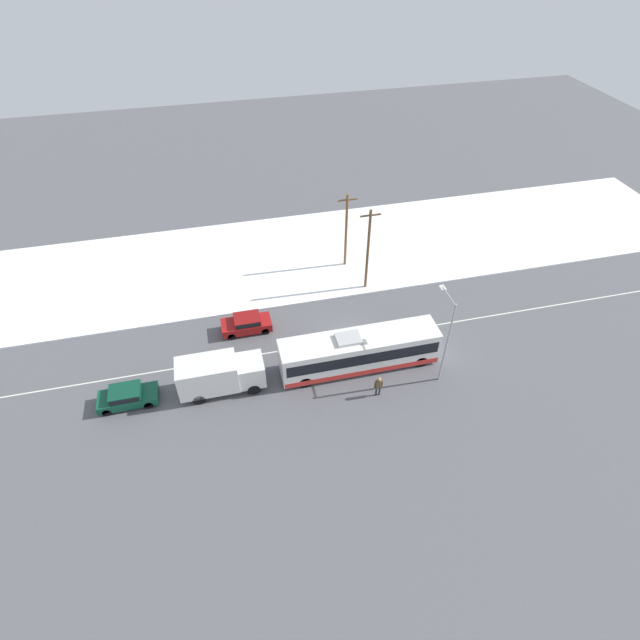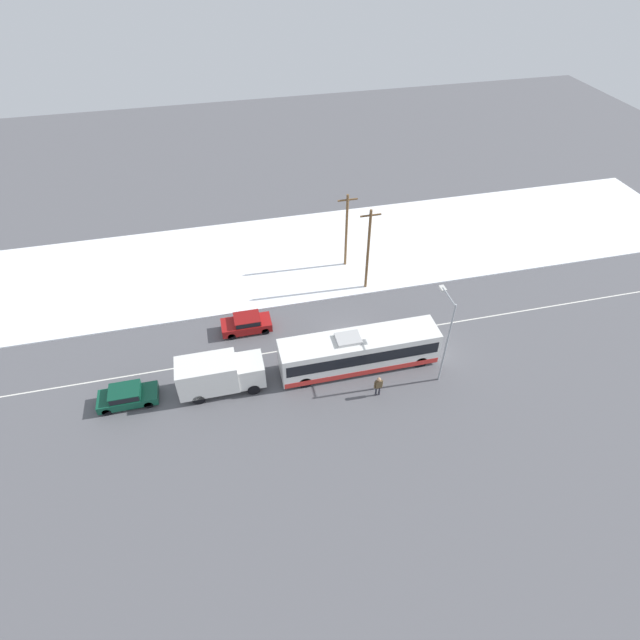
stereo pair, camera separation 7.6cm
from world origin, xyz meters
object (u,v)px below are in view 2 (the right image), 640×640
(pedestrian_at_stop, at_px, (378,385))
(sedan_car, at_px, (247,323))
(box_truck, at_px, (219,374))
(streetlamp, at_px, (446,330))
(parked_car_near_truck, at_px, (127,395))
(city_bus, at_px, (359,351))
(utility_pole_roadside, at_px, (368,249))
(utility_pole_snowlot, at_px, (346,230))

(pedestrian_at_stop, bearing_deg, sedan_car, 132.61)
(box_truck, xyz_separation_m, streetlamp, (15.85, -2.35, 3.00))
(pedestrian_at_stop, bearing_deg, parked_car_near_truck, 169.02)
(city_bus, relative_size, parked_car_near_truck, 2.91)
(streetlamp, bearing_deg, utility_pole_roadside, 100.09)
(parked_car_near_truck, bearing_deg, pedestrian_at_stop, -10.98)
(box_truck, bearing_deg, utility_pole_snowlot, 45.00)
(streetlamp, bearing_deg, parked_car_near_truck, 173.50)
(box_truck, xyz_separation_m, utility_pole_roadside, (13.81, 9.11, 2.57))
(pedestrian_at_stop, xyz_separation_m, utility_pole_roadside, (2.87, 12.29, 3.05))
(city_bus, distance_m, box_truck, 10.40)
(box_truck, bearing_deg, sedan_car, 65.74)
(sedan_car, xyz_separation_m, utility_pole_roadside, (11.18, 3.26, 3.37))
(box_truck, relative_size, utility_pole_snowlot, 0.82)
(utility_pole_roadside, bearing_deg, utility_pole_snowlot, 102.67)
(sedan_car, relative_size, parked_car_near_truck, 0.98)
(city_bus, distance_m, parked_car_near_truck, 16.93)
(parked_car_near_truck, xyz_separation_m, streetlamp, (22.36, -2.55, 3.82))
(parked_car_near_truck, relative_size, pedestrian_at_stop, 2.28)
(sedan_car, distance_m, utility_pole_snowlot, 12.91)
(sedan_car, relative_size, streetlamp, 0.56)
(box_truck, bearing_deg, city_bus, -0.50)
(sedan_car, bearing_deg, box_truck, 65.74)
(city_bus, height_order, parked_car_near_truck, city_bus)
(parked_car_near_truck, distance_m, streetlamp, 22.83)
(city_bus, distance_m, pedestrian_at_stop, 3.17)
(city_bus, relative_size, streetlamp, 1.65)
(pedestrian_at_stop, relative_size, streetlamp, 0.25)
(parked_car_near_truck, relative_size, streetlamp, 0.57)
(pedestrian_at_stop, bearing_deg, streetlamp, 9.70)
(parked_car_near_truck, distance_m, pedestrian_at_stop, 17.78)
(city_bus, height_order, box_truck, city_bus)
(city_bus, bearing_deg, streetlamp, -22.50)
(utility_pole_snowlot, bearing_deg, box_truck, -135.00)
(sedan_car, xyz_separation_m, parked_car_near_truck, (-9.14, -5.64, -0.03))
(box_truck, distance_m, utility_pole_snowlot, 18.45)
(utility_pole_snowlot, bearing_deg, sedan_car, -145.44)
(sedan_car, bearing_deg, utility_pole_snowlot, -145.44)
(parked_car_near_truck, bearing_deg, sedan_car, 31.67)
(parked_car_near_truck, bearing_deg, utility_pole_roadside, 23.67)
(box_truck, height_order, streetlamp, streetlamp)
(box_truck, xyz_separation_m, parked_car_near_truck, (-6.51, 0.20, -0.83))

